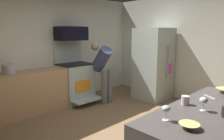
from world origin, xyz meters
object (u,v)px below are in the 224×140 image
oven_range (75,81)px  refrigerator (153,64)px  microwave (71,34)px  mug_tea (185,100)px  stock_pot (8,69)px  wine_glass_near (166,109)px  person_cook (103,67)px  wine_glass_far (204,101)px  mixing_bowl_large (189,126)px

oven_range → refrigerator: bearing=-37.4°
microwave → mug_tea: (-0.71, -3.29, -0.72)m
stock_pot → wine_glass_near: bearing=-85.3°
person_cook → wine_glass_far: size_ratio=9.75×
microwave → stock_pot: size_ratio=3.07×
mug_tea → stock_pot: (-0.81, 3.21, 0.05)m
wine_glass_near → stock_pot: (-0.27, 3.29, -0.01)m
mug_tea → microwave: bearing=77.8°
oven_range → person_cook: size_ratio=1.04×
microwave → person_cook: microwave is taller
wine_glass_far → mug_tea: (0.05, 0.22, -0.06)m
microwave → wine_glass_far: 3.65m
microwave → mixing_bowl_large: bearing=-109.1°
refrigerator → wine_glass_near: bearing=-143.6°
person_cook → mug_tea: person_cook is taller
oven_range → person_cook: bearing=-49.1°
stock_pot → mixing_bowl_large: bearing=-85.6°
microwave → oven_range: bearing=-90.0°
refrigerator → person_cook: bearing=148.7°
microwave → refrigerator: 2.18m
oven_range → microwave: 1.16m
microwave → mixing_bowl_large: 3.88m
wine_glass_far → oven_range: bearing=77.4°
wine_glass_near → oven_range: bearing=69.2°
oven_range → refrigerator: refrigerator is taller
wine_glass_far → mug_tea: wine_glass_far is taller
oven_range → mug_tea: (-0.71, -3.20, 0.44)m
oven_range → mug_tea: oven_range is taller
oven_range → stock_pot: (-1.52, 0.01, 0.49)m
microwave → mixing_bowl_large: size_ratio=4.25×
oven_range → wine_glass_near: bearing=-110.8°
microwave → refrigerator: bearing=-39.5°
oven_range → wine_glass_far: size_ratio=10.10×
wine_glass_near → stock_pot: stock_pot is taller
oven_range → microwave: microwave is taller
oven_range → microwave: bearing=90.0°
oven_range → refrigerator: size_ratio=0.84×
mug_tea → stock_pot: bearing=104.1°
wine_glass_far → person_cook: bearing=67.2°
person_cook → refrigerator: bearing=-31.3°
refrigerator → oven_range: bearing=142.6°
mixing_bowl_large → stock_pot: size_ratio=0.72×
oven_range → mixing_bowl_large: bearing=-109.6°
oven_range → person_cook: (0.45, -0.52, 0.35)m
mixing_bowl_large → person_cook: bearing=60.3°
wine_glass_far → stock_pot: (-0.76, 3.43, -0.01)m
microwave → wine_glass_near: bearing=-110.3°
wine_glass_near → microwave: bearing=69.7°
mixing_bowl_large → wine_glass_near: wine_glass_near is taller
oven_range → mixing_bowl_large: (-1.25, -3.50, 0.41)m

